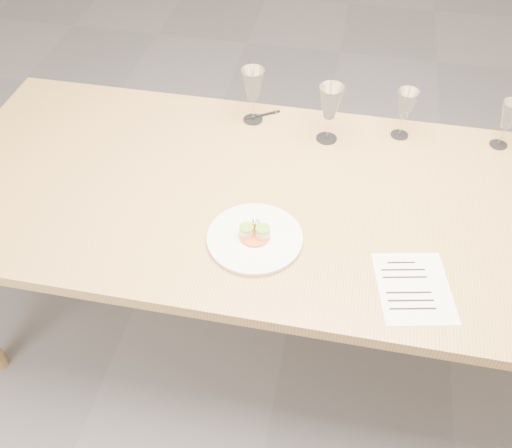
% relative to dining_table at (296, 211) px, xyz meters
% --- Properties ---
extents(ground, '(7.00, 7.00, 0.00)m').
position_rel_dining_table_xyz_m(ground, '(0.00, 0.00, -0.68)').
color(ground, slate).
rests_on(ground, ground).
extents(dining_table, '(2.40, 1.00, 0.75)m').
position_rel_dining_table_xyz_m(dining_table, '(0.00, 0.00, 0.00)').
color(dining_table, tan).
rests_on(dining_table, ground).
extents(dinner_plate, '(0.29, 0.29, 0.07)m').
position_rel_dining_table_xyz_m(dinner_plate, '(-0.10, -0.22, 0.08)').
color(dinner_plate, white).
rests_on(dinner_plate, dining_table).
extents(recipe_sheet, '(0.25, 0.29, 0.00)m').
position_rel_dining_table_xyz_m(recipe_sheet, '(0.38, -0.31, 0.07)').
color(recipe_sheet, white).
rests_on(recipe_sheet, dining_table).
extents(ballpoint_pen, '(0.12, 0.08, 0.01)m').
position_rel_dining_table_xyz_m(ballpoint_pen, '(-0.19, 0.42, 0.07)').
color(ballpoint_pen, black).
rests_on(ballpoint_pen, dining_table).
extents(wine_glass_0, '(0.09, 0.09, 0.21)m').
position_rel_dining_table_xyz_m(wine_glass_0, '(-0.22, 0.39, 0.22)').
color(wine_glass_0, white).
rests_on(wine_glass_0, dining_table).
extents(wine_glass_1, '(0.09, 0.09, 0.22)m').
position_rel_dining_table_xyz_m(wine_glass_1, '(0.06, 0.33, 0.22)').
color(wine_glass_1, white).
rests_on(wine_glass_1, dining_table).
extents(wine_glass_2, '(0.07, 0.07, 0.19)m').
position_rel_dining_table_xyz_m(wine_glass_2, '(0.32, 0.40, 0.20)').
color(wine_glass_2, white).
rests_on(wine_glass_2, dining_table).
extents(wine_glass_3, '(0.07, 0.07, 0.18)m').
position_rel_dining_table_xyz_m(wine_glass_3, '(0.67, 0.41, 0.19)').
color(wine_glass_3, white).
rests_on(wine_glass_3, dining_table).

